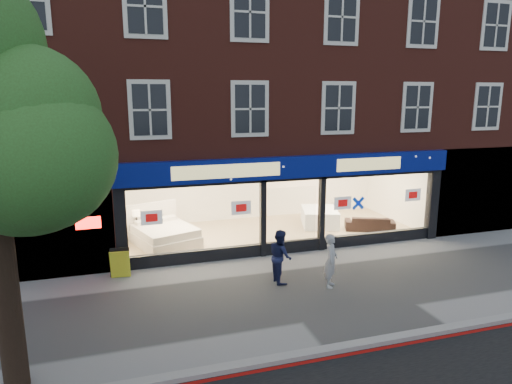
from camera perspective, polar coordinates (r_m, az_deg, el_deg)
name	(u,v)px	position (r m, az deg, el deg)	size (l,w,h in m)	color
ground	(333,288)	(13.05, 9.59, -11.73)	(120.00, 120.00, 0.00)	gray
kerb_line	(399,345)	(10.68, 17.42, -17.82)	(60.00, 0.10, 0.01)	#8C0A07
kerb_stone	(394,338)	(10.80, 16.82, -17.11)	(60.00, 0.25, 0.12)	gray
showroom_floor	(271,232)	(17.57, 1.89, -5.06)	(11.00, 4.50, 0.10)	tan
building	(258,57)	(18.44, 0.21, 16.57)	(19.00, 8.26, 10.30)	maroon
display_bed	(164,234)	(16.35, -11.47, -5.13)	(2.50, 2.75, 1.29)	silver
bedside_table	(137,233)	(16.95, -14.61, -4.97)	(0.45, 0.45, 0.55)	brown
mattress_stack	(320,217)	(18.41, 7.94, -3.13)	(1.79, 2.02, 0.67)	white
sofa	(370,223)	(18.19, 14.02, -3.78)	(1.86, 0.73, 0.54)	black
a_board	(120,263)	(13.98, -16.64, -8.54)	(0.56, 0.36, 0.86)	gold
pedestrian_grey	(331,260)	(12.88, 9.35, -8.43)	(0.55, 0.36, 1.51)	#AAABB1
pedestrian_blue	(280,256)	(13.02, 3.07, -8.00)	(0.74, 0.58, 1.53)	#171C42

